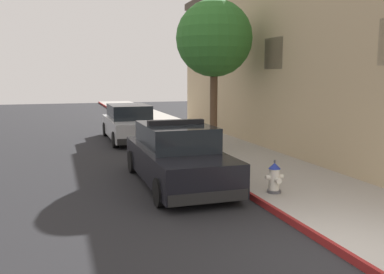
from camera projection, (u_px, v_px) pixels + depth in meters
ground_plane at (53, 161)px, 14.37m from camera, size 33.17×60.00×0.20m
sidewalk_pavement at (215, 147)px, 16.17m from camera, size 3.17×60.00×0.14m
curb_painted_edge at (175, 149)px, 15.67m from camera, size 0.08×60.00×0.14m
storefront_building at (360, 59)px, 15.85m from camera, size 7.65×20.77×6.90m
police_cruiser at (177, 156)px, 10.79m from camera, size 1.94×4.84×1.68m
parked_car_silver_ahead at (129, 124)px, 18.22m from camera, size 1.94×4.84×1.56m
fire_hydrant at (274, 178)px, 9.54m from camera, size 0.44×0.40×0.76m
street_tree at (214, 39)px, 15.18m from camera, size 2.80×2.80×5.42m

